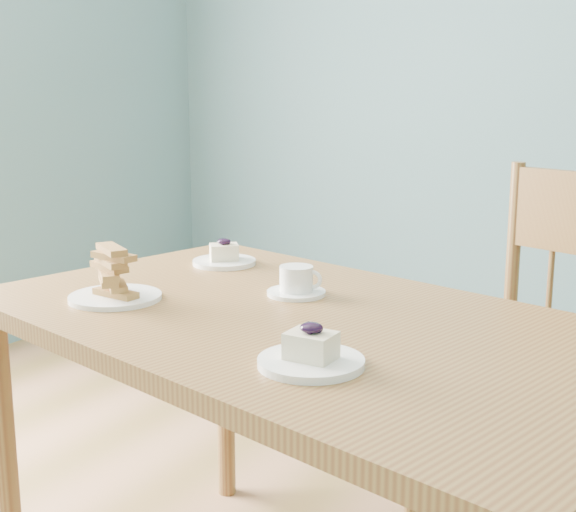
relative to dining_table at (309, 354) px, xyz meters
The scene contains 6 objects.
dining_table is the anchor object (origin of this frame).
dining_chair 0.62m from the dining_table, 54.72° to the left, with size 0.56×0.55×0.99m.
cheesecake_plate_near 0.29m from the dining_table, 59.27° to the right, with size 0.17×0.17×0.07m.
cheesecake_plate_far 0.52m from the dining_table, 144.33° to the left, with size 0.16×0.16×0.07m.
coffee_cup 0.20m from the dining_table, 128.32° to the left, with size 0.13×0.13×0.06m.
biscotti_plate 0.44m from the dining_table, 167.37° to the right, with size 0.19×0.19×0.12m.
Camera 1 is at (0.46, -1.24, 1.18)m, focal length 50.00 mm.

